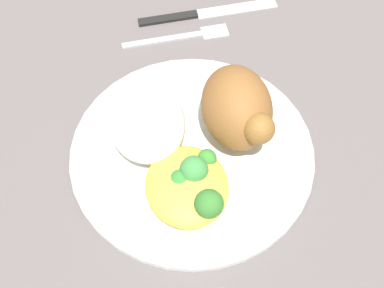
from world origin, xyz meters
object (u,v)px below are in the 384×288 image
(roasted_chicken, at_px, (238,109))
(mac_cheese_with_broccoli, at_px, (190,184))
(knife, at_px, (196,13))
(plate, at_px, (192,152))
(rice_pile, at_px, (146,121))
(fork, at_px, (181,36))

(roasted_chicken, height_order, mac_cheese_with_broccoli, roasted_chicken)
(knife, bearing_deg, plate, -13.01)
(roasted_chicken, bearing_deg, mac_cheese_with_broccoli, -44.54)
(rice_pile, relative_size, knife, 0.56)
(plate, xyz_separation_m, rice_pile, (-0.03, -0.04, 0.03))
(plate, height_order, mac_cheese_with_broccoli, mac_cheese_with_broccoli)
(mac_cheese_with_broccoli, distance_m, fork, 0.24)
(roasted_chicken, relative_size, rice_pile, 0.99)
(roasted_chicken, bearing_deg, rice_pile, -100.04)
(plate, relative_size, knife, 1.40)
(roasted_chicken, xyz_separation_m, fork, (-0.17, -0.03, -0.05))
(plate, relative_size, roasted_chicken, 2.52)
(plate, distance_m, knife, 0.22)
(plate, relative_size, mac_cheese_with_broccoli, 2.81)
(rice_pile, height_order, fork, rice_pile)
(roasted_chicken, bearing_deg, fork, -170.11)
(rice_pile, distance_m, knife, 0.21)
(mac_cheese_with_broccoli, bearing_deg, plate, 165.96)
(knife, bearing_deg, rice_pile, -26.73)
(roasted_chicken, xyz_separation_m, mac_cheese_with_broccoli, (0.07, -0.06, -0.02))
(plate, bearing_deg, roasted_chicken, 105.32)
(rice_pile, height_order, mac_cheese_with_broccoli, rice_pile)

